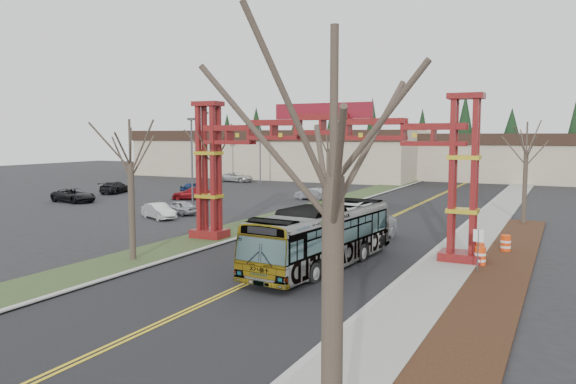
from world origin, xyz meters
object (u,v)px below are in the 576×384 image
Objects in this scene: parked_car_mid_b at (194,187)px; street_sign at (478,242)px; parked_car_far_b at (236,177)px; light_pole_near at (192,154)px; transit_bus at (323,237)px; barrel_mid at (480,251)px; parked_car_near_b at (159,211)px; light_pole_far at (260,150)px; light_pole_mid at (205,144)px; barrel_south at (480,257)px; bare_tree_median_mid at (212,156)px; retail_building_west at (284,153)px; parked_car_far_c at (115,187)px; gateway_arch at (323,148)px; parked_car_near_a at (179,207)px; parked_car_near_c at (74,195)px; barrel_north at (506,244)px; bare_tree_right_near at (333,181)px; bare_tree_right_far at (526,152)px; parked_car_far_a at (312,194)px; silver_sedan at (373,228)px; retail_building_east at (547,157)px; parked_car_mid_a at (193,193)px; bare_tree_median_far at (328,149)px; bare_tree_median_near at (130,163)px.

parked_car_mid_b is 44.36m from street_sign.
light_pole_near reaches higher than parked_car_far_b.
transit_bus is 8.97m from barrel_mid.
parked_car_near_b is 32.22m from light_pole_far.
light_pole_mid is 9.19× the size of barrel_south.
bare_tree_median_mid is 8.40× the size of barrel_mid.
parked_car_far_c is at bearing -97.06° from retail_building_west.
parked_car_near_a is (-16.66, 8.03, -5.37)m from gateway_arch.
retail_building_west is at bearing 5.42° from parked_car_near_c.
barrel_north is (8.05, 7.90, -1.07)m from transit_bus.
parked_car_near_c is 1.41× the size of parked_car_mid_b.
light_pole_far is 3.80× the size of street_sign.
barrel_north is at bearing -131.67° from parked_car_far_b.
barrel_south is at bearing 92.47° from bare_tree_right_near.
parked_car_near_c is (-15.07, 5.10, 0.07)m from parked_car_near_b.
light_pole_mid is (0.84, -24.01, 1.86)m from retail_building_west.
light_pole_mid is at bearing -125.41° from light_pole_far.
parked_car_near_a is at bearing 131.83° from parked_car_mid_b.
barrel_mid is (38.90, -37.60, -0.25)m from parked_car_far_b.
light_pole_mid is (-39.16, 14.46, 0.14)m from bare_tree_right_far.
light_pole_near reaches higher than barrel_south.
bare_tree_right_far is at bearing 80.43° from parked_car_far_a.
gateway_arch reaches higher than parked_car_far_b.
street_sign is (38.28, -31.98, -4.05)m from light_pole_mid.
parked_car_mid_b is 0.43× the size of bare_tree_right_near.
parked_car_far_a is (-12.82, 19.16, -0.19)m from silver_sedan.
retail_building_west is 67.09m from barrel_south.
retail_building_east is at bearing -152.65° from parked_car_far_c.
street_sign is at bearing -29.74° from light_pole_near.
barrel_north is (26.51, -1.61, -0.11)m from parked_car_near_b.
parked_car_mid_a is 0.92× the size of parked_car_far_c.
parked_car_mid_a is 4.31× the size of barrel_north.
transit_bus is 20.79m from parked_car_near_b.
barrel_south is 1.20× the size of barrel_mid.
retail_building_east is 66.33m from parked_car_near_c.
parked_car_far_a reaches higher than barrel_north.
bare_tree_right_far reaches higher than retail_building_east.
bare_tree_median_far reaches higher than silver_sedan.
transit_bus is at bearing -24.98° from bare_tree_median_mid.
parked_car_far_b is 4.69× the size of barrel_south.
bare_tree_right_far is at bearing 39.92° from bare_tree_median_mid.
parked_car_far_b is (-30.14, 39.01, -5.29)m from gateway_arch.
bare_tree_median_near is at bearing 16.13° from parked_car_far_a.
bare_tree_median_near is at bearing -128.34° from bare_tree_right_far.
parked_car_far_c is 0.65× the size of bare_tree_median_near.
light_pole_near is (2.26, -3.21, 4.22)m from parked_car_mid_a.
street_sign is (43.44, -21.05, 0.86)m from parked_car_far_c.
bare_tree_median_near is 23.99m from bare_tree_right_near.
parked_car_far_b is 56.80m from street_sign.
retail_building_west is 86.87m from bare_tree_right_near.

